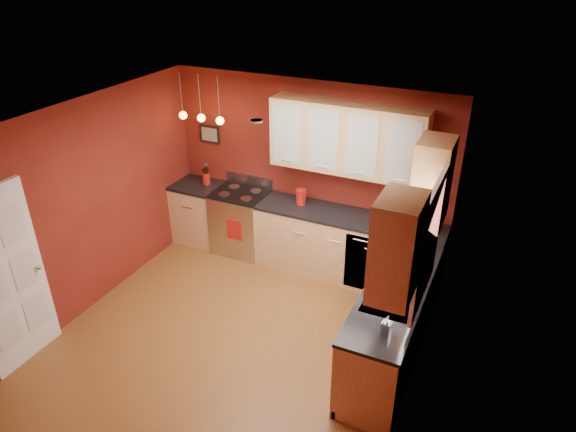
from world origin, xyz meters
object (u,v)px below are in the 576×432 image
at_px(gas_range, 241,221).
at_px(coffee_maker, 426,223).
at_px(red_canister, 301,197).
at_px(sink, 392,300).
at_px(soap_pump, 387,325).

distance_m(gas_range, coffee_maker, 2.71).
bearing_deg(red_canister, coffee_maker, -1.53).
bearing_deg(coffee_maker, sink, -88.67).
height_order(sink, soap_pump, sink).
xyz_separation_m(gas_range, coffee_maker, (2.64, 0.01, 0.57)).
height_order(sink, coffee_maker, sink).
distance_m(coffee_maker, soap_pump, 2.06).
relative_size(coffee_maker, soap_pump, 1.33).
relative_size(red_canister, coffee_maker, 0.87).
relative_size(red_canister, soap_pump, 1.16).
height_order(gas_range, soap_pump, soap_pump).
height_order(red_canister, coffee_maker, coffee_maker).
bearing_deg(soap_pump, sink, 98.93).
distance_m(sink, coffee_maker, 1.52).
relative_size(gas_range, soap_pump, 5.94).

